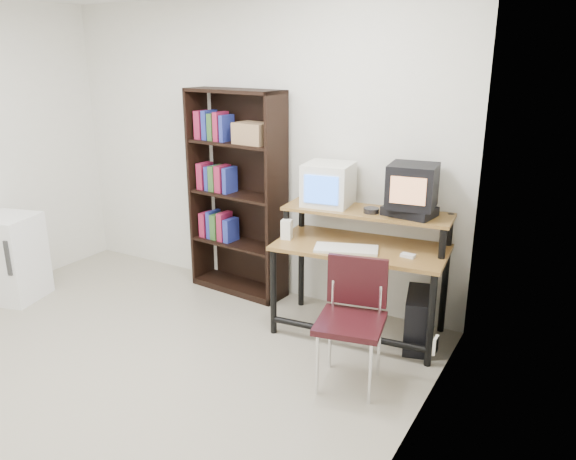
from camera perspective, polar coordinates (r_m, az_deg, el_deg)
The scene contains 17 objects.
floor at distance 4.15m, azimuth -19.20°, elevation -14.78°, with size 4.00×4.00×0.01m, color #AEA690.
back_wall at distance 5.11m, azimuth -3.73°, elevation 8.02°, with size 4.00×0.01×2.60m, color white.
right_wall at distance 2.49m, azimuth 9.70°, elevation -2.66°, with size 0.01×4.00×2.60m, color white.
computer_desk at distance 4.37m, azimuth 7.48°, elevation -1.93°, with size 1.36×0.78×0.98m.
crt_monitor at distance 4.48m, azimuth 4.13°, elevation 4.60°, with size 0.41×0.41×0.34m.
vcr at distance 4.29m, azimuth 12.25°, elevation 1.81°, with size 0.36×0.26×0.08m, color black.
crt_tv at distance 4.24m, azimuth 12.52°, elevation 4.40°, with size 0.38×0.38×0.32m.
cd_spindle at distance 4.31m, azimuth 8.46°, elevation 1.90°, with size 0.12×0.12×0.05m, color #26262B.
keyboard at distance 4.22m, azimuth 5.92°, elevation -2.02°, with size 0.47×0.21×0.04m, color white.
mousepad at distance 4.17m, azimuth 11.87°, elevation -2.76°, with size 0.22×0.18×0.01m, color black.
mouse at distance 4.15m, azimuth 12.08°, elevation -2.61°, with size 0.10×0.06×0.03m, color white.
desk_speaker at distance 4.43m, azimuth -0.13°, elevation -0.03°, with size 0.08×0.07×0.17m, color white.
pc_tower at distance 4.43m, azimuth 13.17°, elevation -8.86°, with size 0.20×0.45×0.42m, color black.
school_chair at distance 3.77m, azimuth 6.60°, elevation -8.00°, with size 0.50×0.50×0.85m.
bookshelf at distance 5.09m, azimuth -5.06°, elevation 3.91°, with size 0.95×0.39×1.85m.
mini_fridge at distance 5.62m, azimuth -26.28°, elevation -2.55°, with size 0.56×0.56×0.78m.
wall_outlet at distance 3.91m, azimuth 14.76°, elevation -11.25°, with size 0.02×0.08×0.12m, color beige.
Camera 1 is at (2.77, -2.20, 2.15)m, focal length 35.00 mm.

